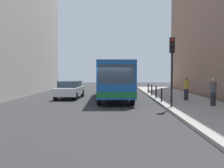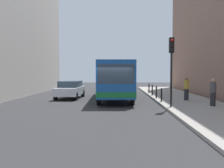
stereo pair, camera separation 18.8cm
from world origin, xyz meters
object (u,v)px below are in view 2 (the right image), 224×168
object	(u,v)px
bus	(115,78)
traffic_light	(171,59)
car_beside_bus	(70,89)
car_behind_bus	(116,84)
bollard_mid	(156,92)
bollard_near	(161,95)
pedestrian_near_signal	(213,92)
bollard_far	(152,90)
pedestrian_mid_sidewalk	(186,89)
bollard_farthest	(149,88)

from	to	relation	value
bus	traffic_light	xyz separation A→B (m)	(3.45, -6.11, 1.28)
car_beside_bus	car_behind_bus	size ratio (longest dim) A/B	1.00
bus	bollard_mid	distance (m)	3.62
bollard_near	pedestrian_near_signal	world-z (taller)	pedestrian_near_signal
bollard_mid	pedestrian_near_signal	bearing A→B (deg)	-59.79
pedestrian_near_signal	car_beside_bus	bearing A→B (deg)	-129.75
car_behind_bus	bollard_far	bearing A→B (deg)	115.41
bollard_mid	pedestrian_mid_sidewalk	world-z (taller)	pedestrian_mid_sidewalk
bollard_near	bollard_far	world-z (taller)	same
traffic_light	pedestrian_mid_sidewalk	distance (m)	4.67
bus	car_beside_bus	xyz separation A→B (m)	(-3.77, 0.31, -0.94)
bollard_near	bollard_far	distance (m)	4.98
bollard_far	bollard_farthest	distance (m)	2.49
car_behind_bus	bollard_near	world-z (taller)	car_behind_bus
bollard_mid	bollard_far	xyz separation A→B (m)	(0.00, 2.49, 0.00)
pedestrian_near_signal	bus	bearing A→B (deg)	-141.34
bollard_mid	bollard_far	distance (m)	2.49
car_beside_bus	pedestrian_mid_sidewalk	bearing A→B (deg)	166.24
bollard_farthest	pedestrian_near_signal	size ratio (longest dim) A/B	0.56
pedestrian_near_signal	pedestrian_mid_sidewalk	size ratio (longest dim) A/B	0.98
bollard_mid	pedestrian_mid_sidewalk	distance (m)	2.53
traffic_light	bollard_farthest	size ratio (longest dim) A/B	4.32
bollard_far	pedestrian_mid_sidewalk	xyz separation A→B (m)	(1.99, -4.01, 0.38)
traffic_light	bollard_farthest	distance (m)	10.55
bollard_near	bollard_mid	bearing A→B (deg)	90.00
car_beside_bus	bollard_far	size ratio (longest dim) A/B	4.71
car_beside_bus	bollard_farthest	world-z (taller)	car_beside_bus
car_beside_bus	car_behind_bus	world-z (taller)	same
traffic_light	bollard_near	xyz separation A→B (m)	(-0.10, 2.80, -2.38)
bus	traffic_light	bearing A→B (deg)	117.59
car_behind_bus	bollard_mid	bearing A→B (deg)	110.44
pedestrian_mid_sidewalk	bus	bearing A→B (deg)	-16.34
car_behind_bus	bollard_mid	xyz separation A→B (m)	(3.36, -10.55, -0.16)
pedestrian_mid_sidewalk	bollard_far	bearing A→B (deg)	-56.35
car_beside_bus	pedestrian_mid_sidewalk	xyz separation A→B (m)	(9.11, -2.64, 0.22)
bollard_near	bollard_farthest	xyz separation A→B (m)	(0.00, 7.47, 0.00)
pedestrian_mid_sidewalk	traffic_light	bearing A→B (deg)	70.70
bollard_near	car_beside_bus	bearing A→B (deg)	153.07
car_beside_bus	bollard_far	xyz separation A→B (m)	(7.12, 1.37, -0.16)
bollard_near	bollard_farthest	bearing A→B (deg)	90.00
bus	pedestrian_mid_sidewalk	bearing A→B (deg)	154.53
bus	pedestrian_mid_sidewalk	world-z (taller)	bus
traffic_light	bollard_far	distance (m)	8.14
car_behind_bus	bollard_near	xyz separation A→B (m)	(3.36, -13.04, -0.16)
bus	bollard_mid	world-z (taller)	bus
traffic_light	pedestrian_near_signal	world-z (taller)	traffic_light
car_beside_bus	pedestrian_near_signal	size ratio (longest dim) A/B	2.66
bus	car_beside_bus	distance (m)	3.89
car_beside_bus	bollard_near	size ratio (longest dim) A/B	4.71
bollard_far	traffic_light	bearing A→B (deg)	-89.26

